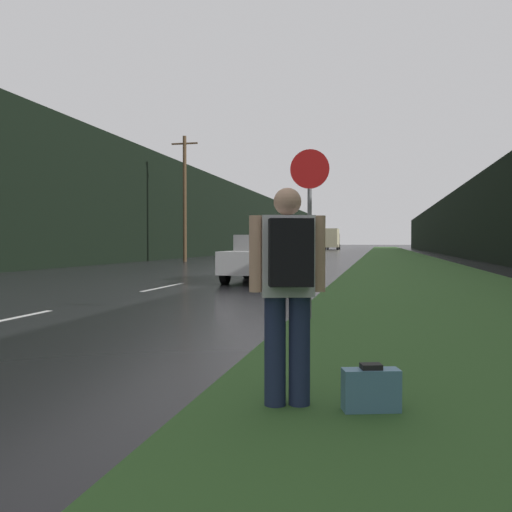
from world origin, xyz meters
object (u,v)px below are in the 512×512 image
object	(u,v)px
suitcase	(371,391)
delivery_truck	(332,239)
car_passing_near	(263,258)
stop_sign	(310,217)
hitchhiker_with_backpack	(288,282)

from	to	relation	value
suitcase	delivery_truck	world-z (taller)	delivery_truck
car_passing_near	stop_sign	bearing A→B (deg)	106.99
suitcase	car_passing_near	bearing A→B (deg)	89.02
hitchhiker_with_backpack	suitcase	xyz separation A→B (m)	(0.62, 0.03, -0.80)
suitcase	car_passing_near	distance (m)	13.81
stop_sign	hitchhiker_with_backpack	distance (m)	4.90
delivery_truck	car_passing_near	bearing A→B (deg)	-86.77
stop_sign	suitcase	xyz separation A→B (m)	(1.07, -4.80, -1.53)
stop_sign	hitchhiker_with_backpack	bearing A→B (deg)	-84.71
hitchhiker_with_backpack	delivery_truck	distance (m)	94.50
suitcase	delivery_truck	size ratio (longest dim) A/B	0.06
hitchhiker_with_backpack	suitcase	size ratio (longest dim) A/B	3.78
stop_sign	delivery_truck	xyz separation A→B (m)	(-7.16, 89.36, 0.24)
stop_sign	car_passing_near	size ratio (longest dim) A/B	0.61
stop_sign	suitcase	world-z (taller)	stop_sign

